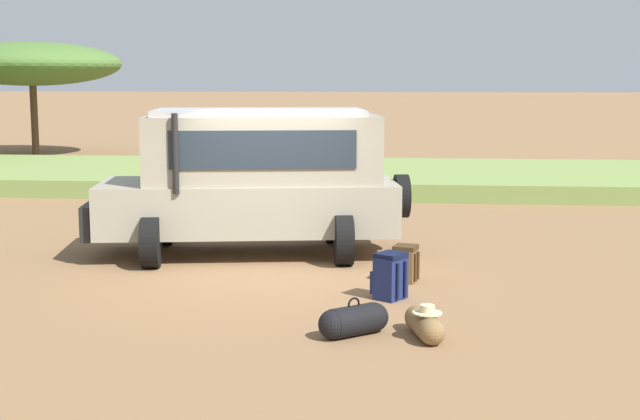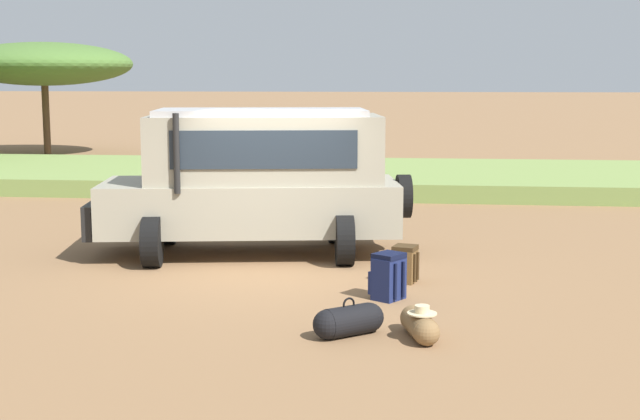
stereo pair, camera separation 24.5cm
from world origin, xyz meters
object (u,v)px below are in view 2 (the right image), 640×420
Objects in this scene: duffel_bag_soft_canvas at (349,321)px; duffel_bag_low_black_case at (420,324)px; backpack_cluster_center at (388,277)px; acacia_tree_centre_back at (44,64)px; safari_vehicle at (257,178)px; backpack_beside_front_wheel at (404,264)px.

duffel_bag_low_black_case is at bearing -0.17° from duffel_bag_soft_canvas.
duffel_bag_low_black_case is (0.43, -1.77, -0.15)m from backpack_cluster_center.
duffel_bag_soft_canvas is at bearing -102.32° from backpack_cluster_center.
acacia_tree_centre_back reaches higher than duffel_bag_soft_canvas.
backpack_cluster_center is at bearing -50.98° from safari_vehicle.
backpack_beside_front_wheel is 24.42m from acacia_tree_centre_back.
backpack_cluster_center is 1.82m from duffel_bag_low_black_case.
backpack_beside_front_wheel is 0.68× the size of duffel_bag_soft_canvas.
safari_vehicle is 6.85× the size of duffel_bag_soft_canvas.
safari_vehicle reaches higher than duffel_bag_low_black_case.
duffel_bag_soft_canvas is (-0.58, -2.80, -0.09)m from backpack_beside_front_wheel.
acacia_tree_centre_back reaches higher than duffel_bag_low_black_case.
backpack_beside_front_wheel is 0.60× the size of duffel_bag_low_black_case.
backpack_cluster_center is (2.31, -2.85, -0.98)m from safari_vehicle.
acacia_tree_centre_back is at bearing 120.63° from duffel_bag_soft_canvas.
backpack_beside_front_wheel is at bearing 79.18° from backpack_cluster_center.
safari_vehicle is 8.61× the size of backpack_cluster_center.
backpack_beside_front_wheel is 1.06m from backpack_cluster_center.
duffel_bag_soft_canvas is (1.93, -4.62, -1.12)m from safari_vehicle.
safari_vehicle is at bearing 129.02° from backpack_cluster_center.
duffel_bag_soft_canvas reaches higher than duffel_bag_low_black_case.
backpack_beside_front_wheel is 2.82m from duffel_bag_low_black_case.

